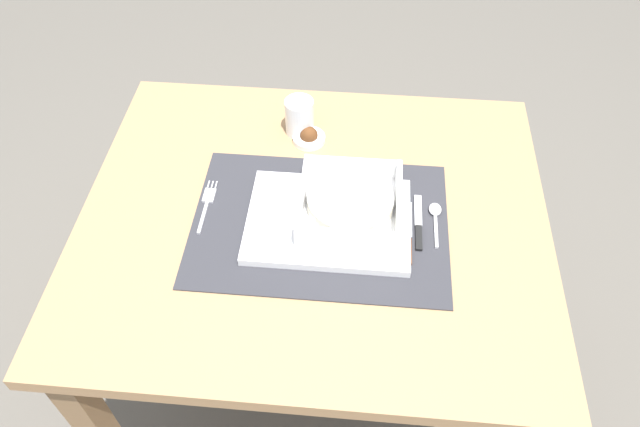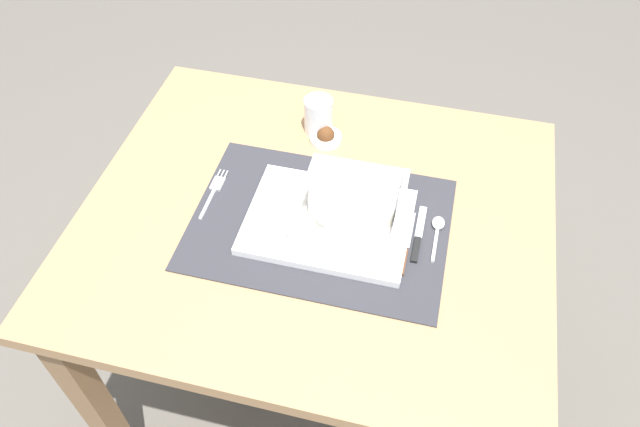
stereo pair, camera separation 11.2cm
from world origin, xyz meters
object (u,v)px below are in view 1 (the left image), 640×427
at_px(fork, 207,202).
at_px(butter_knife, 418,226).
at_px(dining_table, 314,249).
at_px(spoon, 435,214).
at_px(condiment_saucer, 309,137).
at_px(drinking_glass, 299,118).
at_px(porridge_bowl, 350,204).
at_px(bread_knife, 408,237).

xyz_separation_m(fork, butter_knife, (0.41, -0.02, 0.00)).
xyz_separation_m(dining_table, spoon, (0.23, 0.02, 0.11)).
relative_size(butter_knife, condiment_saucer, 1.94).
height_order(dining_table, condiment_saucer, condiment_saucer).
xyz_separation_m(spoon, condiment_saucer, (-0.26, 0.19, 0.00)).
bearing_deg(drinking_glass, butter_knife, -44.97).
bearing_deg(fork, condiment_saucer, 46.67).
distance_m(porridge_bowl, condiment_saucer, 0.23).
relative_size(dining_table, porridge_bowl, 4.76).
bearing_deg(bread_knife, fork, 175.87).
bearing_deg(porridge_bowl, dining_table, 179.00).
relative_size(porridge_bowl, bread_knife, 1.31).
bearing_deg(condiment_saucer, drinking_glass, 128.51).
height_order(spoon, butter_knife, spoon).
bearing_deg(fork, spoon, -0.56).
bearing_deg(butter_knife, condiment_saucer, 133.96).
distance_m(spoon, bread_knife, 0.08).
distance_m(fork, bread_knife, 0.39).
bearing_deg(fork, drinking_glass, 54.18).
bearing_deg(drinking_glass, dining_table, -77.56).
distance_m(dining_table, condiment_saucer, 0.24).
relative_size(bread_knife, condiment_saucer, 2.07).
bearing_deg(bread_knife, dining_table, 170.35).
bearing_deg(dining_table, fork, 177.02).
relative_size(fork, condiment_saucer, 1.94).
distance_m(dining_table, spoon, 0.26).
bearing_deg(porridge_bowl, drinking_glass, 116.85).
height_order(fork, drinking_glass, drinking_glass).
xyz_separation_m(dining_table, butter_knife, (0.20, -0.01, 0.11)).
bearing_deg(dining_table, butter_knife, -3.85).
bearing_deg(dining_table, condiment_saucer, 98.09).
xyz_separation_m(fork, drinking_glass, (0.16, 0.23, 0.03)).
height_order(spoon, condiment_saucer, condiment_saucer).
xyz_separation_m(dining_table, porridge_bowl, (0.07, -0.00, 0.15)).
bearing_deg(condiment_saucer, dining_table, -81.91).
xyz_separation_m(dining_table, fork, (-0.21, 0.01, 0.11)).
xyz_separation_m(porridge_bowl, fork, (-0.28, 0.01, -0.03)).
bearing_deg(bread_knife, spoon, 53.18).
height_order(dining_table, bread_knife, bread_knife).
distance_m(fork, condiment_saucer, 0.27).
bearing_deg(dining_table, drinking_glass, 102.44).
bearing_deg(fork, dining_table, -4.39).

